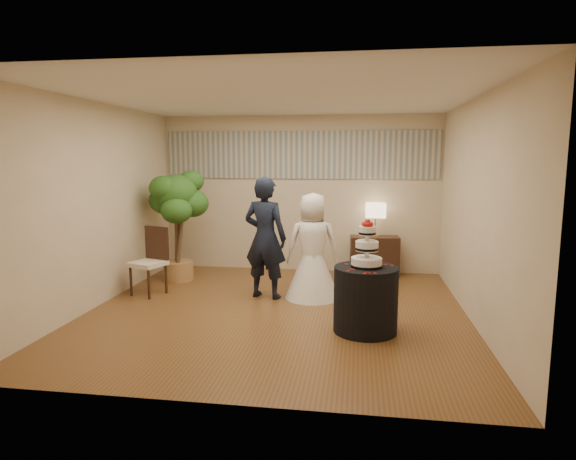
% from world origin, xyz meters
% --- Properties ---
extents(floor, '(5.00, 5.00, 0.00)m').
position_xyz_m(floor, '(0.00, 0.00, 0.00)').
color(floor, brown).
rests_on(floor, ground).
extents(ceiling, '(5.00, 5.00, 0.00)m').
position_xyz_m(ceiling, '(0.00, 0.00, 2.80)').
color(ceiling, white).
rests_on(ceiling, wall_back).
extents(wall_back, '(5.00, 0.06, 2.80)m').
position_xyz_m(wall_back, '(0.00, 2.50, 1.40)').
color(wall_back, beige).
rests_on(wall_back, ground).
extents(wall_front, '(5.00, 0.06, 2.80)m').
position_xyz_m(wall_front, '(0.00, -2.50, 1.40)').
color(wall_front, beige).
rests_on(wall_front, ground).
extents(wall_left, '(0.06, 5.00, 2.80)m').
position_xyz_m(wall_left, '(-2.50, 0.00, 1.40)').
color(wall_left, beige).
rests_on(wall_left, ground).
extents(wall_right, '(0.06, 5.00, 2.80)m').
position_xyz_m(wall_right, '(2.50, 0.00, 1.40)').
color(wall_right, beige).
rests_on(wall_right, ground).
extents(mural_border, '(4.90, 0.02, 0.85)m').
position_xyz_m(mural_border, '(0.00, 2.48, 2.10)').
color(mural_border, '#9C9B8F').
rests_on(mural_border, wall_back).
extents(groom, '(0.73, 0.57, 1.78)m').
position_xyz_m(groom, '(-0.27, 0.65, 0.89)').
color(groom, black).
rests_on(groom, floor).
extents(bride, '(0.94, 0.94, 1.55)m').
position_xyz_m(bride, '(0.42, 0.72, 0.78)').
color(bride, white).
rests_on(bride, floor).
extents(cake_table, '(0.93, 0.93, 0.78)m').
position_xyz_m(cake_table, '(1.17, -0.58, 0.39)').
color(cake_table, black).
rests_on(cake_table, floor).
extents(wedding_cake, '(0.36, 0.36, 0.56)m').
position_xyz_m(wedding_cake, '(1.17, -0.58, 1.06)').
color(wedding_cake, white).
rests_on(wedding_cake, cake_table).
extents(console, '(0.86, 0.43, 0.69)m').
position_xyz_m(console, '(1.36, 2.24, 0.35)').
color(console, '#311C11').
rests_on(console, floor).
extents(table_lamp, '(0.34, 0.34, 0.58)m').
position_xyz_m(table_lamp, '(1.36, 2.24, 0.98)').
color(table_lamp, beige).
rests_on(table_lamp, console).
extents(ficus_tree, '(1.24, 1.24, 1.88)m').
position_xyz_m(ficus_tree, '(-1.92, 1.43, 0.94)').
color(ficus_tree, '#2B5E1D').
rests_on(ficus_tree, floor).
extents(side_chair, '(0.60, 0.62, 1.02)m').
position_xyz_m(side_chair, '(-2.04, 0.52, 0.51)').
color(side_chair, '#311C11').
rests_on(side_chair, floor).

